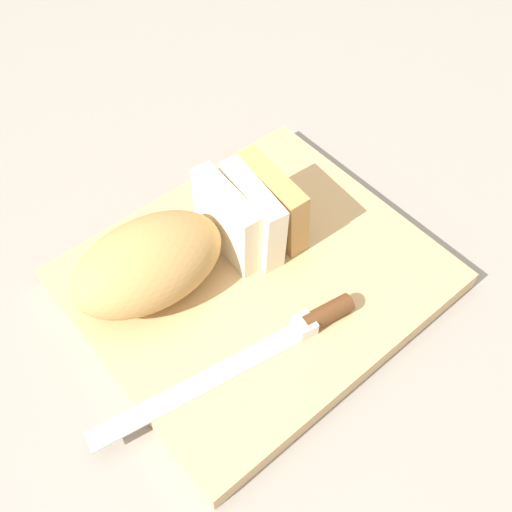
{
  "coord_description": "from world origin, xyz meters",
  "views": [
    {
      "loc": [
        -0.24,
        -0.29,
        0.56
      ],
      "look_at": [
        0.0,
        0.0,
        0.06
      ],
      "focal_mm": 41.96,
      "sensor_mm": 36.0,
      "label": 1
    }
  ],
  "objects": [
    {
      "name": "ground_plane",
      "position": [
        0.0,
        0.0,
        0.0
      ],
      "size": [
        3.0,
        3.0,
        0.0
      ],
      "primitive_type": "plane",
      "color": "gray"
    },
    {
      "name": "cutting_board",
      "position": [
        0.0,
        0.0,
        0.01
      ],
      "size": [
        0.37,
        0.33,
        0.03
      ],
      "primitive_type": "cube",
      "rotation": [
        0.0,
        0.0,
        0.03
      ],
      "color": "tan",
      "rests_on": "ground_plane"
    },
    {
      "name": "bread_loaf",
      "position": [
        -0.06,
        0.05,
        0.07
      ],
      "size": [
        0.26,
        0.12,
        0.09
      ],
      "rotation": [
        0.0,
        0.0,
        -0.08
      ],
      "color": "tan",
      "rests_on": "cutting_board"
    },
    {
      "name": "bread_knife",
      "position": [
        -0.03,
        -0.08,
        0.03
      ],
      "size": [
        0.29,
        0.06,
        0.02
      ],
      "rotation": [
        0.0,
        0.0,
        2.99
      ],
      "color": "silver",
      "rests_on": "cutting_board"
    },
    {
      "name": "crumb_near_knife",
      "position": [
        0.02,
        0.03,
        0.03
      ],
      "size": [
        0.0,
        0.0,
        0.0
      ],
      "primitive_type": "sphere",
      "color": "#996633",
      "rests_on": "cutting_board"
    },
    {
      "name": "crumb_near_loaf",
      "position": [
        -0.05,
        0.05,
        0.03
      ],
      "size": [
        0.0,
        0.0,
        0.0
      ],
      "primitive_type": "sphere",
      "color": "#996633",
      "rests_on": "cutting_board"
    },
    {
      "name": "crumb_stray_left",
      "position": [
        0.03,
        0.03,
        0.03
      ],
      "size": [
        0.01,
        0.01,
        0.01
      ],
      "primitive_type": "sphere",
      "color": "#996633",
      "rests_on": "cutting_board"
    },
    {
      "name": "crumb_stray_right",
      "position": [
        0.02,
        0.02,
        0.03
      ],
      "size": [
        0.01,
        0.01,
        0.01
      ],
      "primitive_type": "sphere",
      "color": "#996633",
      "rests_on": "cutting_board"
    }
  ]
}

